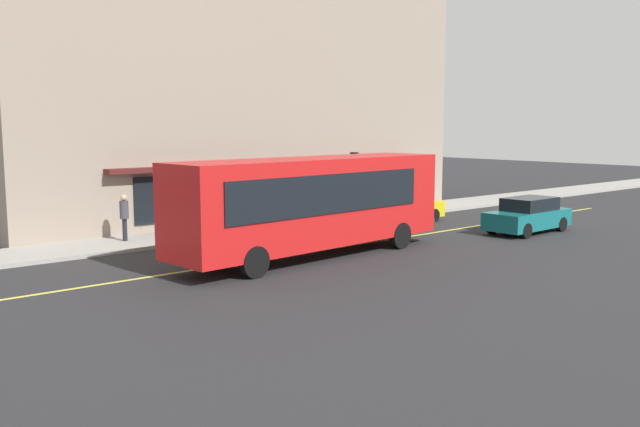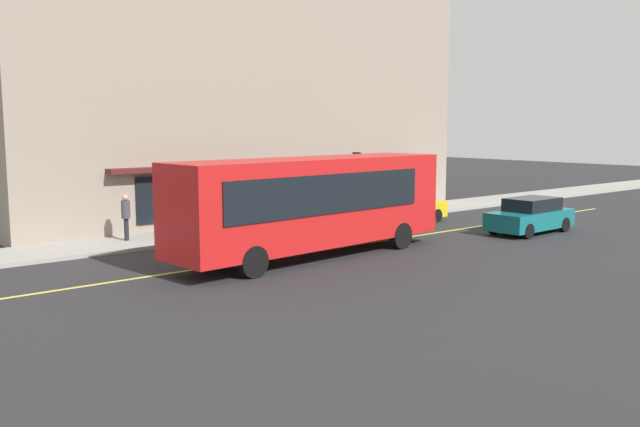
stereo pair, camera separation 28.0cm
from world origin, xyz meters
The scene contains 10 objects.
ground centered at (0.00, 0.00, 0.00)m, with size 120.00×120.00×0.00m, color #28282B.
sidewalk centered at (0.00, 5.64, 0.07)m, with size 80.00×3.08×0.15m, color #9E9B93.
lane_centre_stripe centered at (0.00, 0.00, 0.00)m, with size 36.00×0.16×0.01m, color #D8D14C.
storefront_building centered at (1.41, 12.30, 6.61)m, with size 24.56×10.86×13.22m.
bus centered at (-2.92, -0.79, 1.99)m, with size 11.29×3.35×3.50m.
traffic_light centered at (4.26, 4.75, 2.53)m, with size 0.30×0.52×3.20m.
car_teal centered at (7.72, -2.56, 0.74)m, with size 4.34×1.94×1.52m.
car_yellow centered at (5.63, 3.01, 0.74)m, with size 4.32×1.90×1.52m.
pedestrian_by_curb centered at (8.18, 4.69, 1.24)m, with size 0.34×0.34×1.81m.
pedestrian_near_storefront centered at (-6.96, 5.83, 1.25)m, with size 0.34×0.34×1.81m.
Camera 1 is at (-17.65, -18.75, 4.61)m, focal length 37.51 mm.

